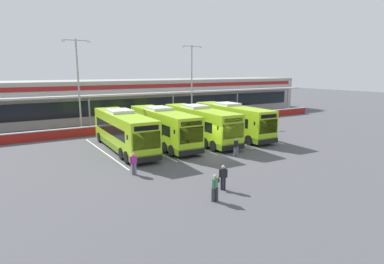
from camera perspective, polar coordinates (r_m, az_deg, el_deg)
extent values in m
plane|color=#4C4C51|center=(29.19, 4.12, -3.91)|extent=(200.00, 200.00, 0.00)
cube|color=#B7B7B2|center=(52.72, -13.39, 5.48)|extent=(70.00, 10.00, 5.50)
cube|color=#19232D|center=(48.06, -11.45, 4.52)|extent=(66.00, 0.08, 2.20)
cube|color=maroon|center=(47.83, -11.57, 7.91)|extent=(68.00, 0.08, 0.60)
cube|color=beige|center=(46.51, -10.89, 6.69)|extent=(67.00, 3.00, 0.24)
cube|color=gray|center=(52.54, -13.54, 8.73)|extent=(70.00, 10.00, 0.50)
cylinder|color=#999999|center=(43.71, -17.83, 3.34)|extent=(0.20, 0.20, 4.20)
cylinder|color=#999999|center=(48.20, -3.37, 4.49)|extent=(0.20, 0.20, 4.20)
cylinder|color=#999999|center=(55.16, 8.07, 5.21)|extent=(0.20, 0.20, 4.20)
cylinder|color=#999999|center=(63.80, 16.70, 5.61)|extent=(0.20, 0.20, 4.20)
cube|color=maroon|center=(41.43, -7.71, 1.13)|extent=(60.00, 0.36, 1.00)
cube|color=#B2B2B2|center=(41.35, -7.73, 1.89)|extent=(60.00, 0.40, 0.10)
cube|color=#9ED11E|center=(30.83, -12.11, 0.29)|extent=(3.08, 12.10, 3.19)
cube|color=#598419|center=(31.09, -12.02, -2.09)|extent=(3.10, 12.12, 0.56)
cube|color=black|center=(31.16, -12.35, 0.85)|extent=(3.00, 9.70, 0.96)
cube|color=black|center=(25.28, -8.09, -1.54)|extent=(2.31, 0.20, 1.40)
cube|color=black|center=(25.08, -8.14, 0.69)|extent=(2.05, 0.17, 0.40)
cube|color=silver|center=(31.52, -12.78, 3.68)|extent=(2.17, 2.89, 0.28)
cube|color=black|center=(25.54, -7.91, -4.87)|extent=(2.45, 0.27, 0.44)
cube|color=black|center=(26.07, -5.41, -0.31)|extent=(0.09, 0.12, 0.36)
cube|color=black|center=(25.06, -11.50, -0.94)|extent=(0.09, 0.12, 0.36)
cylinder|color=black|center=(35.75, -12.40, -0.54)|extent=(0.37, 1.05, 1.04)
cylinder|color=black|center=(35.15, -16.12, -0.91)|extent=(0.37, 1.05, 1.04)
cylinder|color=black|center=(28.55, -7.78, -3.25)|extent=(0.37, 1.05, 1.04)
cylinder|color=black|center=(27.79, -12.38, -3.79)|extent=(0.37, 1.05, 1.04)
cylinder|color=black|center=(27.29, -6.70, -3.88)|extent=(0.37, 1.05, 1.04)
cylinder|color=black|center=(26.50, -11.48, -4.48)|extent=(0.37, 1.05, 1.04)
cube|color=#9ED11E|center=(32.50, -5.23, 1.03)|extent=(3.08, 12.10, 3.19)
cube|color=#598419|center=(32.74, -5.19, -1.24)|extent=(3.10, 12.12, 0.56)
cube|color=black|center=(32.82, -5.53, 1.55)|extent=(3.00, 9.70, 0.96)
cube|color=black|center=(27.23, -0.11, -0.53)|extent=(2.31, 0.20, 1.40)
cube|color=black|center=(27.04, -0.10, 1.54)|extent=(2.05, 0.17, 0.40)
cube|color=silver|center=(33.16, -5.99, 4.24)|extent=(2.17, 2.89, 0.28)
cube|color=black|center=(27.48, 0.01, -3.64)|extent=(2.45, 0.27, 0.44)
cube|color=black|center=(28.19, 2.13, 0.57)|extent=(0.09, 0.12, 0.36)
cube|color=black|center=(26.81, -3.19, 0.03)|extent=(0.09, 0.12, 0.36)
cylinder|color=black|center=(37.36, -6.41, 0.13)|extent=(0.37, 1.05, 1.04)
cylinder|color=black|center=(36.52, -9.86, -0.21)|extent=(0.37, 1.05, 1.04)
cylinder|color=black|center=(30.48, -0.67, -2.25)|extent=(0.37, 1.05, 1.04)
cylinder|color=black|center=(29.44, -4.76, -2.75)|extent=(0.37, 1.05, 1.04)
cylinder|color=black|center=(29.29, 0.65, -2.79)|extent=(0.37, 1.05, 1.04)
cylinder|color=black|center=(28.20, -3.57, -3.34)|extent=(0.37, 1.05, 1.04)
cube|color=#9ED11E|center=(34.16, 1.40, 1.55)|extent=(3.08, 12.10, 3.19)
cube|color=#598419|center=(34.40, 1.39, -0.61)|extent=(3.10, 12.12, 0.56)
cube|color=black|center=(34.46, 1.06, 2.05)|extent=(3.00, 9.70, 0.96)
cube|color=black|center=(29.25, 7.36, 0.17)|extent=(2.31, 0.20, 1.40)
cube|color=black|center=(29.08, 7.42, 2.11)|extent=(2.05, 0.17, 0.40)
cube|color=silver|center=(34.78, 0.57, 4.60)|extent=(2.17, 2.89, 0.28)
cube|color=black|center=(29.48, 7.41, -2.73)|extent=(2.45, 0.27, 0.44)
cube|color=black|center=(30.34, 9.19, 1.18)|extent=(0.09, 0.12, 0.36)
cube|color=black|center=(28.64, 4.62, 0.71)|extent=(0.09, 0.12, 0.36)
cylinder|color=black|center=(38.92, -0.55, 0.63)|extent=(0.37, 1.05, 1.04)
cylinder|color=black|center=(37.84, -3.73, 0.32)|extent=(0.37, 1.05, 1.04)
cylinder|color=black|center=(32.43, 6.10, -1.51)|extent=(0.37, 1.05, 1.04)
cylinder|color=black|center=(31.13, 2.50, -1.97)|extent=(0.37, 1.05, 1.04)
cylinder|color=black|center=(31.32, 7.58, -1.98)|extent=(0.37, 1.05, 1.04)
cylinder|color=black|center=(29.98, 3.91, -2.49)|extent=(0.37, 1.05, 1.04)
cube|color=#9ED11E|center=(36.92, 7.18, 2.17)|extent=(3.08, 12.10, 3.19)
cube|color=#598419|center=(37.14, 7.13, 0.17)|extent=(3.10, 12.12, 0.56)
cube|color=black|center=(37.21, 6.82, 2.63)|extent=(3.00, 9.70, 0.96)
cube|color=black|center=(32.38, 13.44, 1.00)|extent=(2.31, 0.20, 1.40)
cube|color=black|center=(32.22, 13.53, 2.75)|extent=(2.05, 0.17, 0.40)
cube|color=silver|center=(37.51, 6.33, 5.00)|extent=(2.17, 2.89, 0.28)
cube|color=black|center=(32.58, 13.45, -1.63)|extent=(2.45, 0.27, 0.44)
cube|color=black|center=(33.56, 14.89, 1.87)|extent=(0.09, 0.12, 0.36)
cube|color=black|center=(31.62, 11.09, 1.50)|extent=(0.09, 0.12, 0.36)
cylinder|color=black|center=(41.53, 4.70, 1.25)|extent=(0.37, 1.05, 1.04)
cylinder|color=black|center=(40.26, 1.87, 0.97)|extent=(0.37, 1.05, 1.04)
cylinder|color=black|center=(35.45, 11.75, -0.61)|extent=(0.37, 1.05, 1.04)
cylinder|color=black|center=(33.95, 8.70, -1.01)|extent=(0.37, 1.05, 1.04)
cylinder|color=black|center=(34.43, 13.27, -1.01)|extent=(0.37, 1.05, 1.04)
cylinder|color=black|center=(32.88, 10.19, -1.44)|extent=(0.37, 1.05, 1.04)
cube|color=silver|center=(30.87, -15.45, -3.46)|extent=(0.14, 13.00, 0.01)
cube|color=silver|center=(32.25, -8.29, -2.57)|extent=(0.14, 13.00, 0.01)
cube|color=silver|center=(34.09, -1.81, -1.73)|extent=(0.14, 13.00, 0.01)
cube|color=silver|center=(36.32, 3.94, -0.96)|extent=(0.14, 13.00, 0.01)
cube|color=silver|center=(38.88, 8.97, -0.28)|extent=(0.14, 13.00, 0.01)
cube|color=black|center=(20.61, 5.32, -9.07)|extent=(0.21, 0.23, 0.84)
cube|color=black|center=(20.52, 5.80, -9.18)|extent=(0.21, 0.23, 0.84)
cube|color=black|center=(20.34, 5.59, -7.27)|extent=(0.40, 0.37, 0.56)
cube|color=black|center=(20.32, 4.97, -7.35)|extent=(0.13, 0.13, 0.54)
cube|color=black|center=(20.37, 6.21, -7.34)|extent=(0.13, 0.13, 0.54)
sphere|color=#DBB293|center=(20.22, 5.61, -6.22)|extent=(0.22, 0.22, 0.22)
cube|color=black|center=(20.48, 4.75, -8.57)|extent=(0.25, 0.30, 0.22)
cylinder|color=black|center=(20.43, 4.76, -8.09)|extent=(0.02, 0.02, 0.16)
cube|color=slate|center=(23.77, -10.59, -6.49)|extent=(0.14, 0.18, 0.84)
cube|color=slate|center=(23.71, -10.13, -6.51)|extent=(0.14, 0.18, 0.84)
cube|color=#A32D89|center=(23.54, -10.42, -4.87)|extent=(0.34, 0.22, 0.56)
cube|color=#A32D89|center=(23.47, -10.92, -5.01)|extent=(0.09, 0.10, 0.54)
cube|color=#A32D89|center=(23.63, -9.92, -4.87)|extent=(0.09, 0.10, 0.54)
sphere|color=tan|center=(23.44, -10.45, -3.95)|extent=(0.22, 0.22, 0.22)
cube|color=slate|center=(28.48, 7.65, -3.49)|extent=(0.18, 0.21, 0.84)
cube|color=slate|center=(28.54, 8.04, -3.47)|extent=(0.18, 0.21, 0.84)
cube|color=black|center=(28.34, 7.88, -2.11)|extent=(0.38, 0.29, 0.56)
cube|color=black|center=(28.18, 7.61, -2.24)|extent=(0.11, 0.12, 0.54)
cube|color=black|center=(28.52, 8.15, -2.09)|extent=(0.11, 0.12, 0.54)
sphere|color=tan|center=(28.26, 7.90, -1.34)|extent=(0.22, 0.22, 0.22)
cube|color=#33333D|center=(18.78, 3.84, -11.09)|extent=(0.21, 0.23, 0.84)
cube|color=#33333D|center=(18.87, 4.38, -10.98)|extent=(0.21, 0.23, 0.84)
cube|color=#387F4C|center=(18.57, 4.14, -9.03)|extent=(0.40, 0.36, 0.56)
cube|color=#387F4C|center=(18.39, 3.87, -9.32)|extent=(0.13, 0.13, 0.54)
cube|color=#387F4C|center=(18.77, 4.41, -8.90)|extent=(0.13, 0.13, 0.54)
sphere|color=tan|center=(18.44, 4.16, -7.89)|extent=(0.22, 0.22, 0.22)
cylinder|color=#9E9EA3|center=(39.79, -19.56, 7.46)|extent=(0.20, 0.20, 11.00)
cylinder|color=#9E9EA3|center=(39.89, -20.06, 15.14)|extent=(2.80, 0.10, 0.10)
cube|color=silver|center=(39.61, -22.09, 14.90)|extent=(0.44, 0.28, 0.20)
cube|color=silver|center=(40.21, -18.03, 15.08)|extent=(0.44, 0.28, 0.20)
cylinder|color=#9E9EA3|center=(46.48, -0.04, 8.48)|extent=(0.20, 0.20, 11.00)
cylinder|color=#9E9EA3|center=(46.57, -0.05, 15.07)|extent=(2.80, 0.10, 0.10)
cube|color=silver|center=(45.84, -1.59, 15.01)|extent=(0.44, 0.28, 0.20)
cube|color=silver|center=(47.31, 1.45, 14.88)|extent=(0.44, 0.28, 0.20)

